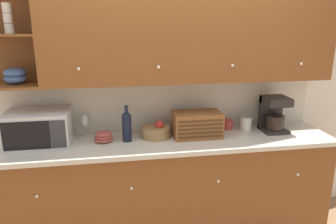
% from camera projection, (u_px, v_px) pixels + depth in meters
% --- Properties ---
extents(ground_plane, '(24.00, 24.00, 0.00)m').
position_uv_depth(ground_plane, '(165.00, 213.00, 3.49)').
color(ground_plane, '#896647').
extents(wall_back, '(5.36, 0.06, 2.60)m').
position_uv_depth(wall_back, '(164.00, 93.00, 3.16)').
color(wall_back, silver).
rests_on(wall_back, ground_plane).
extents(counter_unit, '(2.98, 0.63, 0.95)m').
position_uv_depth(counter_unit, '(170.00, 186.00, 3.07)').
color(counter_unit, brown).
rests_on(counter_unit, ground_plane).
extents(backsplash_panel, '(2.96, 0.01, 0.51)m').
position_uv_depth(backsplash_panel, '(164.00, 104.00, 3.15)').
color(backsplash_panel, beige).
rests_on(backsplash_panel, counter_unit).
extents(upper_cabinets, '(2.96, 0.39, 0.87)m').
position_uv_depth(upper_cabinets, '(187.00, 31.00, 2.82)').
color(upper_cabinets, brown).
rests_on(upper_cabinets, backsplash_panel).
extents(microwave, '(0.52, 0.38, 0.29)m').
position_uv_depth(microwave, '(39.00, 128.00, 2.78)').
color(microwave, silver).
rests_on(microwave, counter_unit).
extents(wine_glass, '(0.07, 0.07, 0.21)m').
position_uv_depth(wine_glass, '(85.00, 121.00, 2.98)').
color(wine_glass, silver).
rests_on(wine_glass, counter_unit).
extents(bowl_stack_on_counter, '(0.17, 0.17, 0.09)m').
position_uv_depth(bowl_stack_on_counter, '(104.00, 137.00, 2.87)').
color(bowl_stack_on_counter, '#9E473D').
rests_on(bowl_stack_on_counter, counter_unit).
extents(wine_bottle, '(0.08, 0.08, 0.32)m').
position_uv_depth(wine_bottle, '(127.00, 125.00, 2.86)').
color(wine_bottle, black).
rests_on(wine_bottle, counter_unit).
extents(fruit_basket, '(0.26, 0.26, 0.16)m').
position_uv_depth(fruit_basket, '(156.00, 131.00, 2.98)').
color(fruit_basket, '#937047').
rests_on(fruit_basket, counter_unit).
extents(bread_box, '(0.44, 0.26, 0.23)m').
position_uv_depth(bread_box, '(197.00, 125.00, 2.98)').
color(bread_box, brown).
rests_on(bread_box, counter_unit).
extents(mug, '(0.10, 0.09, 0.09)m').
position_uv_depth(mug, '(228.00, 124.00, 3.20)').
color(mug, '#B73D38').
rests_on(mug, counter_unit).
extents(storage_canister, '(0.12, 0.12, 0.14)m').
position_uv_depth(storage_canister, '(246.00, 123.00, 3.16)').
color(storage_canister, silver).
rests_on(storage_canister, counter_unit).
extents(coffee_maker, '(0.23, 0.24, 0.34)m').
position_uv_depth(coffee_maker, '(274.00, 114.00, 3.12)').
color(coffee_maker, black).
rests_on(coffee_maker, counter_unit).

